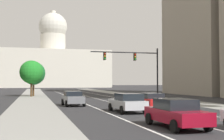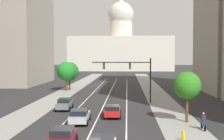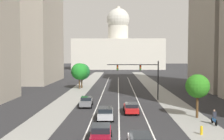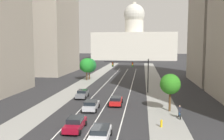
{
  "view_description": "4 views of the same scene",
  "coord_description": "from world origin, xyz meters",
  "px_view_note": "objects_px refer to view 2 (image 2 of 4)",
  "views": [
    {
      "loc": [
        -8.9,
        -14.85,
        2.36
      ],
      "look_at": [
        0.56,
        21.78,
        3.91
      ],
      "focal_mm": 48.78,
      "sensor_mm": 36.0,
      "label": 1
    },
    {
      "loc": [
        3.4,
        -22.82,
        7.07
      ],
      "look_at": [
        0.52,
        32.97,
        4.59
      ],
      "focal_mm": 47.36,
      "sensor_mm": 36.0,
      "label": 2
    },
    {
      "loc": [
        -0.14,
        -23.53,
        7.81
      ],
      "look_at": [
        -1.27,
        26.49,
        5.07
      ],
      "focal_mm": 41.86,
      "sensor_mm": 36.0,
      "label": 3
    },
    {
      "loc": [
        5.84,
        -25.96,
        9.69
      ],
      "look_at": [
        -0.26,
        21.71,
        4.62
      ],
      "focal_mm": 38.55,
      "sensor_mm": 36.0,
      "label": 4
    }
  ],
  "objects_px": {
    "car_red": "(112,111)",
    "cyclist": "(203,121)",
    "fire_hydrant": "(183,135)",
    "street_tree_near_left": "(69,72)",
    "street_tree_mid_left": "(66,71)",
    "car_silver": "(80,116)",
    "street_tree_mid_right": "(187,86)",
    "car_crimson": "(62,137)",
    "traffic_signal_mast": "(132,71)",
    "capitol_building": "(121,49)",
    "car_gray": "(64,104)"
  },
  "relations": [
    {
      "from": "car_red",
      "to": "street_tree_mid_right",
      "type": "bearing_deg",
      "value": -108.55
    },
    {
      "from": "capitol_building",
      "to": "car_silver",
      "type": "xyz_separation_m",
      "value": [
        -1.66,
        -125.82,
        -10.42
      ]
    },
    {
      "from": "street_tree_mid_right",
      "to": "street_tree_near_left",
      "type": "bearing_deg",
      "value": 121.95
    },
    {
      "from": "car_crimson",
      "to": "cyclist",
      "type": "distance_m",
      "value": 13.87
    },
    {
      "from": "car_gray",
      "to": "car_silver",
      "type": "bearing_deg",
      "value": -159.15
    },
    {
      "from": "fire_hydrant",
      "to": "street_tree_near_left",
      "type": "relative_size",
      "value": 0.15
    },
    {
      "from": "cyclist",
      "to": "street_tree_mid_left",
      "type": "bearing_deg",
      "value": 30.2
    },
    {
      "from": "car_red",
      "to": "cyclist",
      "type": "height_order",
      "value": "cyclist"
    },
    {
      "from": "street_tree_mid_right",
      "to": "street_tree_near_left",
      "type": "relative_size",
      "value": 0.92
    },
    {
      "from": "cyclist",
      "to": "street_tree_near_left",
      "type": "relative_size",
      "value": 0.29
    },
    {
      "from": "car_gray",
      "to": "fire_hydrant",
      "type": "relative_size",
      "value": 4.57
    },
    {
      "from": "street_tree_mid_left",
      "to": "street_tree_near_left",
      "type": "height_order",
      "value": "street_tree_mid_left"
    },
    {
      "from": "street_tree_near_left",
      "to": "car_crimson",
      "type": "bearing_deg",
      "value": -79.63
    },
    {
      "from": "car_red",
      "to": "street_tree_near_left",
      "type": "relative_size",
      "value": 0.75
    },
    {
      "from": "car_gray",
      "to": "street_tree_mid_right",
      "type": "relative_size",
      "value": 0.76
    },
    {
      "from": "capitol_building",
      "to": "street_tree_mid_right",
      "type": "xyz_separation_m",
      "value": [
        9.86,
        -124.81,
        -7.22
      ]
    },
    {
      "from": "traffic_signal_mast",
      "to": "fire_hydrant",
      "type": "height_order",
      "value": "traffic_signal_mast"
    },
    {
      "from": "capitol_building",
      "to": "cyclist",
      "type": "bearing_deg",
      "value": -85.19
    },
    {
      "from": "fire_hydrant",
      "to": "cyclist",
      "type": "bearing_deg",
      "value": 55.26
    },
    {
      "from": "street_tree_near_left",
      "to": "fire_hydrant",
      "type": "bearing_deg",
      "value": -65.42
    },
    {
      "from": "capitol_building",
      "to": "fire_hydrant",
      "type": "bearing_deg",
      "value": -86.47
    },
    {
      "from": "car_gray",
      "to": "fire_hydrant",
      "type": "distance_m",
      "value": 19.22
    },
    {
      "from": "street_tree_near_left",
      "to": "car_red",
      "type": "bearing_deg",
      "value": -69.01
    },
    {
      "from": "car_silver",
      "to": "street_tree_mid_left",
      "type": "relative_size",
      "value": 0.75
    },
    {
      "from": "cyclist",
      "to": "fire_hydrant",
      "type": "bearing_deg",
      "value": 143.32
    },
    {
      "from": "car_gray",
      "to": "cyclist",
      "type": "height_order",
      "value": "cyclist"
    },
    {
      "from": "capitol_building",
      "to": "street_tree_near_left",
      "type": "bearing_deg",
      "value": -95.37
    },
    {
      "from": "fire_hydrant",
      "to": "cyclist",
      "type": "height_order",
      "value": "cyclist"
    },
    {
      "from": "traffic_signal_mast",
      "to": "cyclist",
      "type": "xyz_separation_m",
      "value": [
        6.68,
        -16.65,
        -4.06
      ]
    },
    {
      "from": "capitol_building",
      "to": "fire_hydrant",
      "type": "distance_m",
      "value": 132.68
    },
    {
      "from": "car_silver",
      "to": "street_tree_mid_right",
      "type": "xyz_separation_m",
      "value": [
        11.52,
        1.0,
        3.2
      ]
    },
    {
      "from": "traffic_signal_mast",
      "to": "car_crimson",
      "type": "bearing_deg",
      "value": -104.22
    },
    {
      "from": "car_gray",
      "to": "traffic_signal_mast",
      "type": "xyz_separation_m",
      "value": [
        9.1,
        6.44,
        4.13
      ]
    },
    {
      "from": "fire_hydrant",
      "to": "street_tree_near_left",
      "type": "distance_m",
      "value": 41.12
    },
    {
      "from": "car_crimson",
      "to": "car_gray",
      "type": "xyz_separation_m",
      "value": [
        -3.33,
        16.33,
        -0.0
      ]
    },
    {
      "from": "car_crimson",
      "to": "car_gray",
      "type": "height_order",
      "value": "car_crimson"
    },
    {
      "from": "car_silver",
      "to": "fire_hydrant",
      "type": "height_order",
      "value": "car_silver"
    },
    {
      "from": "car_silver",
      "to": "car_gray",
      "type": "bearing_deg",
      "value": 21.06
    },
    {
      "from": "fire_hydrant",
      "to": "street_tree_mid_right",
      "type": "bearing_deg",
      "value": 76.52
    },
    {
      "from": "car_crimson",
      "to": "car_silver",
      "type": "distance_m",
      "value": 8.47
    },
    {
      "from": "traffic_signal_mast",
      "to": "street_tree_mid_left",
      "type": "distance_m",
      "value": 20.29
    },
    {
      "from": "traffic_signal_mast",
      "to": "cyclist",
      "type": "relative_size",
      "value": 5.27
    },
    {
      "from": "traffic_signal_mast",
      "to": "car_red",
      "type": "bearing_deg",
      "value": -102.73
    },
    {
      "from": "capitol_building",
      "to": "car_red",
      "type": "bearing_deg",
      "value": -89.22
    },
    {
      "from": "car_crimson",
      "to": "car_silver",
      "type": "height_order",
      "value": "car_crimson"
    },
    {
      "from": "traffic_signal_mast",
      "to": "cyclist",
      "type": "distance_m",
      "value": 18.39
    },
    {
      "from": "street_tree_mid_right",
      "to": "car_red",
      "type": "bearing_deg",
      "value": 162.82
    },
    {
      "from": "car_gray",
      "to": "street_tree_near_left",
      "type": "xyz_separation_m",
      "value": [
        -3.9,
        23.24,
        3.17
      ]
    },
    {
      "from": "fire_hydrant",
      "to": "street_tree_mid_right",
      "type": "height_order",
      "value": "street_tree_mid_right"
    },
    {
      "from": "capitol_building",
      "to": "car_crimson",
      "type": "height_order",
      "value": "capitol_building"
    }
  ]
}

